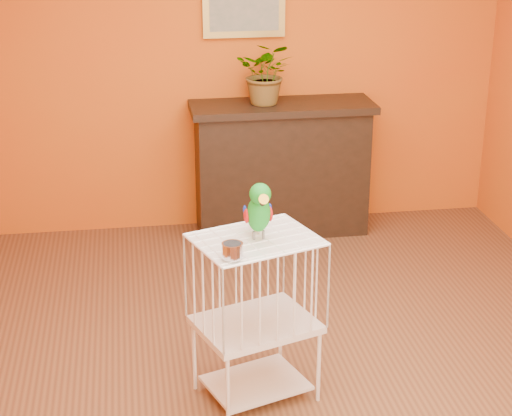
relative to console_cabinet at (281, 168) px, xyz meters
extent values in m
plane|color=brown|center=(-0.26, -2.01, -0.52)|extent=(4.50, 4.50, 0.00)
plane|color=#C45B12|center=(-0.26, 0.24, 0.78)|extent=(4.00, 0.00, 4.00)
plane|color=#C45B12|center=(-0.26, -4.26, 0.78)|extent=(4.00, 0.00, 4.00)
cube|color=black|center=(0.00, 0.00, -0.03)|extent=(1.30, 0.43, 0.98)
cube|color=black|center=(0.00, 0.00, 0.49)|extent=(1.39, 0.50, 0.05)
cube|color=black|center=(0.00, -0.19, -0.03)|extent=(0.91, 0.02, 0.49)
cube|color=maroon|center=(-0.27, -0.05, -0.14)|extent=(0.05, 0.20, 0.30)
cube|color=#2C552A|center=(-0.18, -0.05, -0.14)|extent=(0.05, 0.20, 0.30)
cube|color=maroon|center=(-0.08, -0.05, -0.14)|extent=(0.05, 0.20, 0.30)
cube|color=#2C552A|center=(0.02, -0.05, -0.14)|extent=(0.05, 0.20, 0.30)
cube|color=maroon|center=(0.13, -0.05, -0.14)|extent=(0.05, 0.20, 0.30)
imported|color=#26722D|center=(-0.12, -0.02, 0.70)|extent=(0.56, 0.59, 0.37)
cube|color=#B59540|center=(-0.26, 0.21, 1.23)|extent=(0.62, 0.03, 0.50)
cube|color=gray|center=(-0.26, 0.20, 1.23)|extent=(0.52, 0.01, 0.40)
cube|color=white|center=(-0.55, -2.26, -0.44)|extent=(0.61, 0.53, 0.02)
cube|color=white|center=(-0.55, -2.26, -0.09)|extent=(0.71, 0.63, 0.04)
cube|color=white|center=(-0.55, -2.26, 0.40)|extent=(0.71, 0.63, 0.01)
cylinder|color=white|center=(-0.74, -2.55, -0.31)|extent=(0.02, 0.02, 0.41)
cylinder|color=white|center=(-0.23, -2.37, -0.31)|extent=(0.02, 0.02, 0.41)
cylinder|color=white|center=(-0.87, -2.16, -0.31)|extent=(0.02, 0.02, 0.41)
cylinder|color=white|center=(-0.37, -1.98, -0.31)|extent=(0.02, 0.02, 0.41)
cylinder|color=silver|center=(-0.70, -2.48, 0.44)|extent=(0.10, 0.10, 0.07)
cylinder|color=#59544C|center=(-0.56, -2.27, 0.42)|extent=(0.01, 0.01, 0.04)
cylinder|color=#59544C|center=(-0.51, -2.26, 0.42)|extent=(0.01, 0.01, 0.04)
ellipsoid|color=#128B25|center=(-0.54, -2.26, 0.54)|extent=(0.13, 0.18, 0.22)
ellipsoid|color=#128B25|center=(-0.53, -2.30, 0.65)|extent=(0.12, 0.12, 0.11)
cone|color=orange|center=(-0.53, -2.35, 0.64)|extent=(0.06, 0.07, 0.07)
cone|color=black|center=(-0.53, -2.34, 0.62)|extent=(0.03, 0.03, 0.03)
sphere|color=black|center=(-0.57, -2.32, 0.67)|extent=(0.02, 0.02, 0.02)
sphere|color=black|center=(-0.50, -2.32, 0.67)|extent=(0.02, 0.02, 0.02)
ellipsoid|color=#A50C0C|center=(-0.60, -2.26, 0.53)|extent=(0.03, 0.07, 0.08)
ellipsoid|color=navy|center=(-0.48, -2.25, 0.53)|extent=(0.03, 0.07, 0.08)
cone|color=#128B25|center=(-0.54, -2.19, 0.46)|extent=(0.08, 0.16, 0.12)
camera|label=1|loc=(-1.16, -6.18, 2.10)|focal=60.00mm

